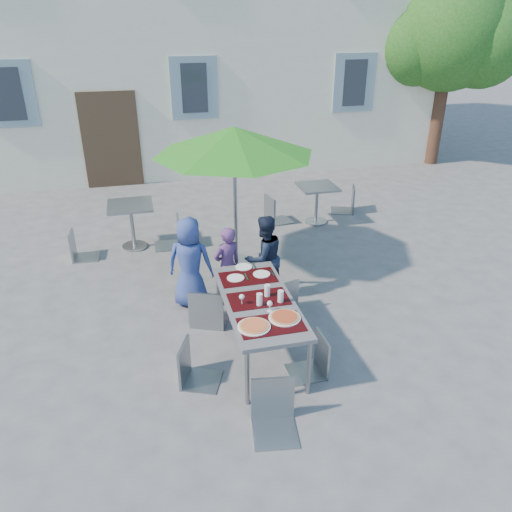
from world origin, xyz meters
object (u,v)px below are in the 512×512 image
object	(u,v)px
chair_0	(207,285)
chair_3	(191,341)
child_2	(264,258)
cafe_table_0	(131,217)
child_0	(190,263)
dining_table	(259,303)
bg_chair_l_0	(76,229)
pizza_near_left	(254,326)
chair_4	(315,334)
chair_2	(282,277)
bg_chair_r_1	(349,184)
child_1	(227,266)
cafe_table_1	(317,197)
bg_chair_r_0	(171,214)
pizza_near_right	(285,317)
bg_chair_l_1	(275,193)
chair_5	(274,380)
chair_1	(245,272)
patio_umbrella	(234,142)

from	to	relation	value
chair_0	chair_3	distance (m)	1.13
child_2	cafe_table_0	distance (m)	2.85
child_0	child_2	xyz separation A→B (m)	(1.05, -0.03, -0.03)
dining_table	bg_chair_l_0	xyz separation A→B (m)	(-2.32, 3.25, -0.15)
pizza_near_left	chair_4	xyz separation A→B (m)	(0.72, 0.02, -0.24)
child_2	bg_chair_l_0	distance (m)	3.36
chair_2	child_0	bearing A→B (deg)	158.03
bg_chair_r_1	child_0	bearing A→B (deg)	-141.28
child_1	cafe_table_1	distance (m)	3.43
bg_chair_r_1	chair_3	bearing A→B (deg)	-129.92
child_0	bg_chair_r_0	bearing A→B (deg)	-66.83
pizza_near_right	child_2	size ratio (longest dim) A/B	0.28
dining_table	pizza_near_left	distance (m)	0.59
chair_0	bg_chair_l_1	world-z (taller)	chair_0
bg_chair_r_0	cafe_table_1	xyz separation A→B (m)	(2.86, 0.42, -0.08)
cafe_table_1	bg_chair_r_1	xyz separation A→B (m)	(0.86, 0.43, 0.07)
chair_2	pizza_near_right	bearing A→B (deg)	-105.77
pizza_near_left	chair_5	distance (m)	0.71
chair_0	child_0	bearing A→B (deg)	103.09
chair_1	bg_chair_r_1	bearing A→B (deg)	46.95
bg_chair_l_0	cafe_table_0	bearing A→B (deg)	14.06
chair_2	child_1	bearing A→B (deg)	148.87
pizza_near_left	chair_2	distance (m)	1.59
pizza_near_left	bg_chair_r_0	world-z (taller)	bg_chair_r_0
child_2	cafe_table_1	bearing A→B (deg)	-144.53
chair_5	chair_2	bearing A→B (deg)	71.41
dining_table	pizza_near_right	bearing A→B (deg)	-69.41
patio_umbrella	bg_chair_r_1	world-z (taller)	patio_umbrella
pizza_near_right	chair_4	world-z (taller)	chair_4
chair_0	chair_4	xyz separation A→B (m)	(1.04, -1.25, -0.09)
chair_3	chair_5	world-z (taller)	chair_5
child_0	bg_chair_l_0	world-z (taller)	child_0
child_0	chair_0	distance (m)	0.62
cafe_table_1	chair_5	bearing A→B (deg)	-114.39
pizza_near_right	child_0	bearing A→B (deg)	114.78
pizza_near_left	child_0	world-z (taller)	child_0
child_2	cafe_table_0	xyz separation A→B (m)	(-1.81, 2.19, -0.05)
chair_1	chair_3	size ratio (longest dim) A/B	0.96
chair_2	bg_chair_r_1	xyz separation A→B (m)	(2.45, 3.40, 0.06)
child_0	pizza_near_right	bearing A→B (deg)	135.86
chair_0	chair_1	world-z (taller)	chair_0
chair_1	chair_4	distance (m)	1.72
bg_chair_l_1	child_1	bearing A→B (deg)	-118.01
cafe_table_0	dining_table	bearing A→B (deg)	-67.98
cafe_table_1	pizza_near_right	bearing A→B (deg)	-114.60
dining_table	cafe_table_0	xyz separation A→B (m)	(-1.41, 3.48, -0.11)
bg_chair_l_0	bg_chair_l_1	xyz separation A→B (m)	(3.66, 0.79, 0.06)
pizza_near_right	chair_5	world-z (taller)	chair_5
child_1	child_2	world-z (taller)	child_2
child_2	chair_1	size ratio (longest dim) A/B	1.42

